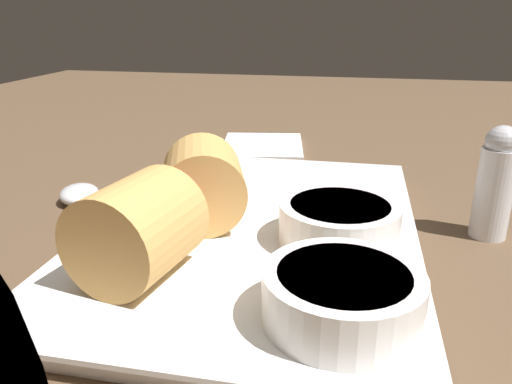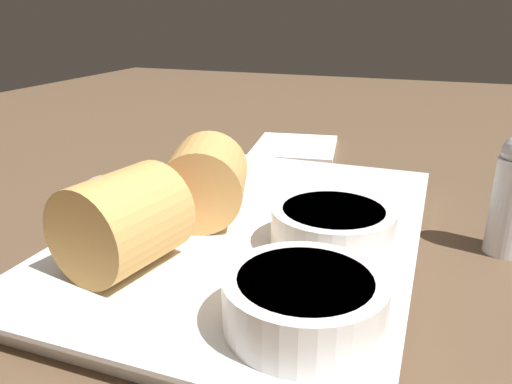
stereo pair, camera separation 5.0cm
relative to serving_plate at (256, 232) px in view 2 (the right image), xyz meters
The scene contains 8 objects.
table_surface 4.36cm from the serving_plate, 157.74° to the right, with size 180.00×140.00×2.00cm.
serving_plate is the anchor object (origin of this frame).
roll_front_left 10.19cm from the serving_plate, 30.20° to the right, with size 7.62×6.75×5.71cm.
roll_front_right 5.25cm from the serving_plate, 89.31° to the right, with size 7.81×7.37×5.71cm.
dipping_bowl_near 6.52cm from the serving_plate, 71.81° to the left, with size 7.75×7.75×2.60cm.
dipping_bowl_far 12.71cm from the serving_plate, 30.84° to the left, with size 7.75×7.75×2.60cm.
spoon 16.26cm from the serving_plate, 101.85° to the right, with size 17.82×9.79×1.47cm.
napkin 25.26cm from the serving_plate, behind, with size 12.32×10.94×0.60cm.
Camera 2 is at (34.12, 12.82, 17.75)cm, focal length 35.00 mm.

